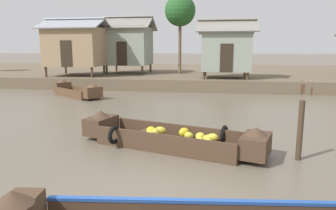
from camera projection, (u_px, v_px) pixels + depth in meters
The scene contains 10 objects.
ground_plane at pixel (193, 108), 14.75m from camera, with size 300.00×300.00×0.00m, color #665B4C.
riverbank_strip at pixel (205, 74), 29.32m from camera, with size 160.00×20.00×0.77m, color brown.
banana_boat at pixel (170, 137), 8.79m from camera, with size 5.47×2.60×0.85m.
cargo_boat_upstream at pixel (77, 91), 18.06m from camera, with size 3.75×3.09×0.91m.
fishing_skiff_distant at pixel (332, 89), 19.18m from camera, with size 4.42×1.72×0.85m.
stilt_house_left at pixel (77, 46), 22.78m from camera, with size 4.50×3.84×4.13m.
stilt_house_mid_left at pixel (128, 45), 25.07m from camera, with size 4.13×3.92×4.50m.
stilt_house_mid_right at pixel (226, 50), 20.88m from camera, with size 3.87×3.09×3.90m.
palm_tree_mid at pixel (180, 11), 23.93m from camera, with size 2.37×2.37×6.01m.
mooring_post at pixel (300, 131), 7.73m from camera, with size 0.14×0.14×1.51m, color #423323.
Camera 1 is at (1.05, -4.50, 2.77)m, focal length 33.43 mm.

